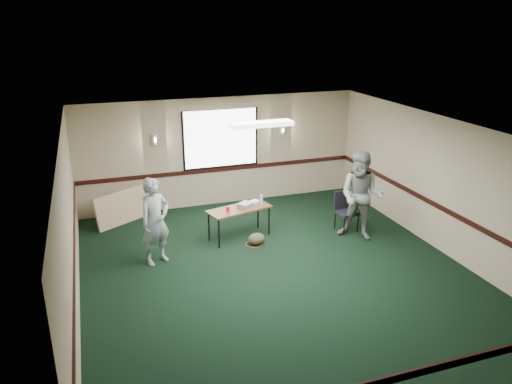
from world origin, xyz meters
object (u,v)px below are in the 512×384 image
object	(u,v)px
conference_chair	(345,208)
person_left	(155,221)
person_right	(361,196)
projector	(245,205)
folding_table	(239,210)

from	to	relation	value
conference_chair	person_left	xyz separation A→B (m)	(-4.19, -0.24, 0.34)
conference_chair	person_right	distance (m)	0.69
person_left	conference_chair	bearing A→B (deg)	-24.11
conference_chair	person_right	xyz separation A→B (m)	(0.07, -0.52, 0.45)
person_left	person_right	world-z (taller)	person_right
projector	folding_table	bearing A→B (deg)	153.22
folding_table	person_right	size ratio (longest dim) A/B	0.76
projector	person_left	size ratio (longest dim) A/B	0.17
conference_chair	person_left	bearing A→B (deg)	177.38
conference_chair	person_left	world-z (taller)	person_left
person_left	person_right	bearing A→B (deg)	-31.11
projector	conference_chair	world-z (taller)	conference_chair
folding_table	conference_chair	size ratio (longest dim) A/B	1.65
conference_chair	person_right	world-z (taller)	person_right
person_left	folding_table	bearing A→B (deg)	-10.35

